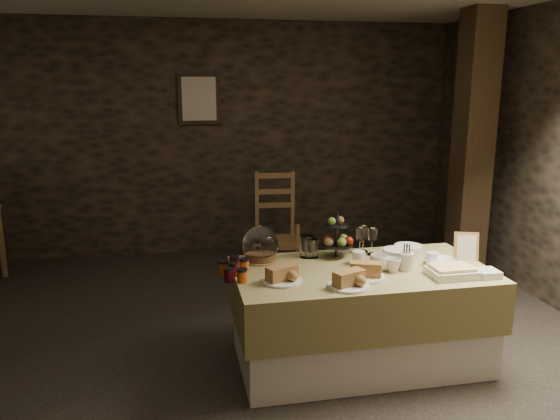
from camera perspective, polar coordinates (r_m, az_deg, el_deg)
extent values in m
cube|color=black|center=(4.19, -3.68, -14.16)|extent=(5.50, 5.00, 0.01)
cube|color=black|center=(6.24, -6.97, 7.34)|extent=(5.50, 0.02, 2.60)
cube|color=black|center=(1.42, 9.50, -12.69)|extent=(5.50, 0.02, 2.60)
cube|color=silver|center=(3.90, 8.34, -11.11)|extent=(1.67, 0.86, 0.65)
cube|color=olive|center=(3.83, 8.43, -8.59)|extent=(1.73, 0.92, 0.35)
cube|color=brown|center=(6.14, -27.08, -3.11)|extent=(0.04, 0.04, 0.71)
cube|color=brown|center=(5.90, -0.33, -3.35)|extent=(0.49, 0.47, 0.05)
cube|color=brown|center=(5.95, -0.68, 1.95)|extent=(0.44, 0.06, 0.44)
cube|color=black|center=(5.60, 19.46, 6.04)|extent=(0.30, 0.30, 2.60)
cube|color=black|center=(6.17, -8.48, 11.42)|extent=(0.45, 0.03, 0.55)
cube|color=beige|center=(6.15, -8.46, 11.41)|extent=(0.37, 0.01, 0.47)
cylinder|color=silver|center=(3.92, 12.05, -4.72)|extent=(0.19, 0.19, 0.10)
cylinder|color=silver|center=(4.08, 13.23, -4.18)|extent=(0.20, 0.20, 0.08)
cylinder|color=silver|center=(3.79, 13.05, -5.25)|extent=(0.10, 0.10, 0.12)
imported|color=silver|center=(3.75, 10.34, -5.42)|extent=(0.16, 0.16, 0.11)
imported|color=silver|center=(3.74, 11.76, -5.66)|extent=(0.13, 0.13, 0.09)
cylinder|color=silver|center=(3.84, 8.21, -4.97)|extent=(0.09, 0.09, 0.09)
cylinder|color=silver|center=(3.93, 15.61, -4.94)|extent=(0.08, 0.08, 0.09)
imported|color=silver|center=(3.94, 16.34, -5.25)|extent=(0.26, 0.26, 0.05)
cylinder|color=brown|center=(3.89, -2.04, -5.25)|extent=(0.26, 0.26, 0.01)
cylinder|color=#522617|center=(3.88, -2.05, -4.68)|extent=(0.22, 0.22, 0.07)
sphere|color=white|center=(3.85, -2.06, -3.64)|extent=(0.26, 0.26, 0.26)
cylinder|color=black|center=(3.96, 5.94, -2.55)|extent=(0.02, 0.02, 0.34)
cylinder|color=black|center=(3.98, 5.92, -3.64)|extent=(0.24, 0.24, 0.01)
cylinder|color=black|center=(3.94, 5.97, -1.58)|extent=(0.17, 0.17, 0.01)
sphere|color=olive|center=(4.01, 6.61, -2.99)|extent=(0.07, 0.07, 0.07)
sphere|color=maroon|center=(3.99, 5.09, -3.05)|extent=(0.07, 0.07, 0.07)
sphere|color=olive|center=(3.92, 6.46, -3.38)|extent=(0.07, 0.07, 0.07)
sphere|color=brown|center=(3.92, 5.09, -3.34)|extent=(0.07, 0.07, 0.07)
sphere|color=maroon|center=(3.96, 7.19, -3.24)|extent=(0.07, 0.07, 0.07)
cylinder|color=silver|center=(3.49, 0.19, -7.39)|extent=(0.26, 0.26, 0.01)
cube|color=olive|center=(3.47, 0.19, -6.58)|extent=(0.22, 0.16, 0.09)
cylinder|color=silver|center=(3.44, 7.19, -7.85)|extent=(0.26, 0.26, 0.01)
cube|color=olive|center=(3.42, 7.22, -7.03)|extent=(0.22, 0.16, 0.09)
cylinder|color=silver|center=(3.60, 8.89, -6.89)|extent=(0.26, 0.26, 0.01)
cube|color=olive|center=(3.59, 8.92, -6.11)|extent=(0.22, 0.15, 0.09)
cylinder|color=#4D0712|center=(3.60, -4.88, -6.30)|extent=(0.06, 0.06, 0.07)
cylinder|color=#CD5517|center=(3.48, -3.98, -6.96)|extent=(0.06, 0.06, 0.07)
cylinder|color=#4D0712|center=(3.50, -5.35, -6.87)|extent=(0.06, 0.06, 0.07)
cylinder|color=#CD5517|center=(3.67, -3.76, -5.87)|extent=(0.06, 0.06, 0.07)
cylinder|color=#4D0712|center=(3.72, -4.81, -5.63)|extent=(0.06, 0.06, 0.07)
cylinder|color=#CD5517|center=(3.64, -5.92, -6.09)|extent=(0.06, 0.06, 0.07)
cube|color=silver|center=(3.75, 17.50, -6.26)|extent=(0.30, 0.22, 0.05)
cube|color=#F6CC79|center=(3.74, 17.54, -5.75)|extent=(0.26, 0.18, 0.02)
cube|color=silver|center=(3.82, 20.84, -6.20)|extent=(0.14, 0.14, 0.04)
cube|color=brown|center=(4.11, 18.88, -3.73)|extent=(0.18, 0.12, 0.22)
cylinder|color=white|center=(3.95, 2.80, -3.83)|extent=(0.10, 0.10, 0.16)
cylinder|color=white|center=(3.95, 3.35, -4.00)|extent=(0.09, 0.09, 0.14)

